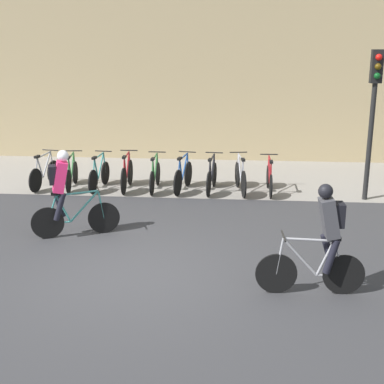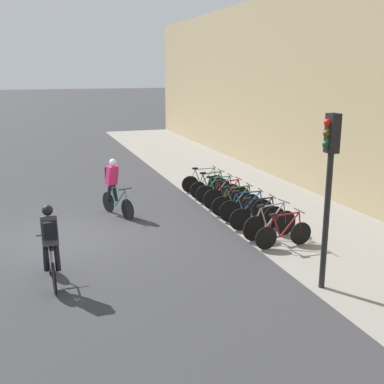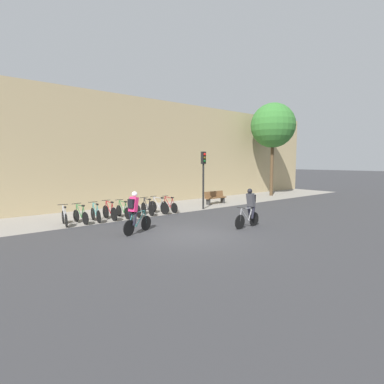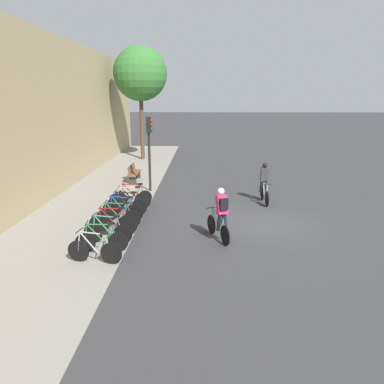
% 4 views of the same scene
% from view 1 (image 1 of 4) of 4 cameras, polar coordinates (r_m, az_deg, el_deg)
% --- Properties ---
extents(ground, '(200.00, 200.00, 0.00)m').
position_cam_1_polar(ground, '(9.17, -6.16, -8.62)').
color(ground, '#333335').
extents(kerb_strip, '(44.00, 4.50, 0.01)m').
position_cam_1_polar(kerb_strip, '(15.50, -1.46, 1.75)').
color(kerb_strip, gray).
rests_on(kerb_strip, ground).
extents(building_facade, '(44.00, 0.60, 7.32)m').
position_cam_1_polar(building_facade, '(17.56, -0.59, 15.46)').
color(building_facade, tan).
rests_on(building_facade, ground).
extents(cyclist_pink, '(1.64, 0.73, 1.76)m').
position_cam_1_polar(cyclist_pink, '(10.74, -13.44, 0.09)').
color(cyclist_pink, black).
rests_on(cyclist_pink, ground).
extents(cyclist_grey, '(1.68, 0.46, 1.76)m').
position_cam_1_polar(cyclist_grey, '(8.31, 13.88, -4.62)').
color(cyclist_grey, black).
rests_on(cyclist_grey, ground).
extents(parked_bike_0, '(0.46, 1.59, 0.95)m').
position_cam_1_polar(parked_bike_0, '(14.71, -15.47, 1.92)').
color(parked_bike_0, black).
rests_on(parked_bike_0, ground).
extents(parked_bike_1, '(0.46, 1.57, 0.94)m').
position_cam_1_polar(parked_bike_1, '(14.47, -12.70, 1.87)').
color(parked_bike_1, black).
rests_on(parked_bike_1, ground).
extents(parked_bike_2, '(0.46, 1.59, 0.95)m').
position_cam_1_polar(parked_bike_2, '(14.26, -9.87, 1.84)').
color(parked_bike_2, black).
rests_on(parked_bike_2, ground).
extents(parked_bike_3, '(0.46, 1.65, 0.98)m').
position_cam_1_polar(parked_bike_3, '(14.09, -6.96, 1.87)').
color(parked_bike_3, black).
rests_on(parked_bike_3, ground).
extents(parked_bike_4, '(0.46, 1.63, 0.95)m').
position_cam_1_polar(parked_bike_4, '(13.96, -3.97, 1.74)').
color(parked_bike_4, black).
rests_on(parked_bike_4, ground).
extents(parked_bike_5, '(0.47, 1.63, 0.97)m').
position_cam_1_polar(parked_bike_5, '(13.87, -0.95, 1.73)').
color(parked_bike_5, black).
rests_on(parked_bike_5, ground).
extents(parked_bike_6, '(0.46, 1.65, 0.95)m').
position_cam_1_polar(parked_bike_6, '(13.81, 2.11, 1.63)').
color(parked_bike_6, black).
rests_on(parked_bike_6, ground).
extents(parked_bike_7, '(0.46, 1.70, 0.97)m').
position_cam_1_polar(parked_bike_7, '(13.79, 5.20, 1.61)').
color(parked_bike_7, black).
rests_on(parked_bike_7, ground).
extents(parked_bike_8, '(0.46, 1.60, 0.93)m').
position_cam_1_polar(parked_bike_8, '(13.82, 8.26, 1.43)').
color(parked_bike_8, black).
rests_on(parked_bike_8, ground).
extents(traffic_light_pole, '(0.26, 0.30, 3.59)m').
position_cam_1_polar(traffic_light_pole, '(13.40, 18.83, 9.48)').
color(traffic_light_pole, black).
rests_on(traffic_light_pole, ground).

